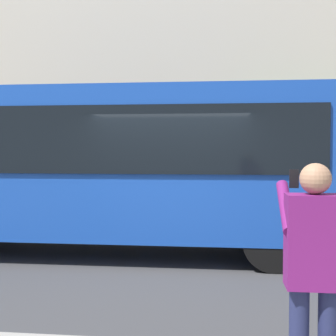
# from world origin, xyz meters

# --- Properties ---
(ground_plane) EXTENTS (60.00, 60.00, 0.00)m
(ground_plane) POSITION_xyz_m (0.00, 0.00, 0.00)
(ground_plane) COLOR #38383A
(building_facade_far) EXTENTS (28.00, 1.55, 12.00)m
(building_facade_far) POSITION_xyz_m (-0.02, -6.80, 5.99)
(building_facade_far) COLOR beige
(building_facade_far) RESTS_ON ground_plane
(red_bus) EXTENTS (9.05, 2.54, 3.08)m
(red_bus) POSITION_xyz_m (1.38, -0.73, 1.68)
(red_bus) COLOR #1947AD
(red_bus) RESTS_ON ground_plane
(pedestrian_photographer) EXTENTS (0.53, 0.52, 1.70)m
(pedestrian_photographer) POSITION_xyz_m (-1.46, 4.42, 1.14)
(pedestrian_photographer) COLOR #1E2347
(pedestrian_photographer) RESTS_ON sidewalk_curb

